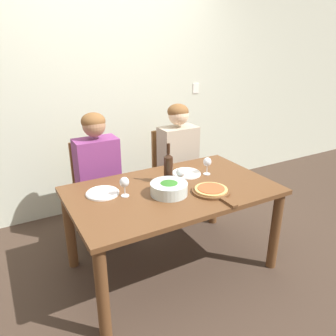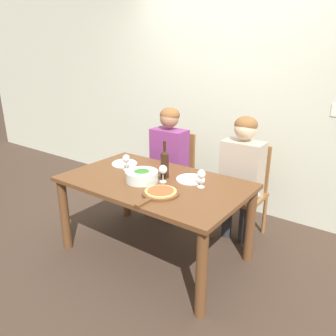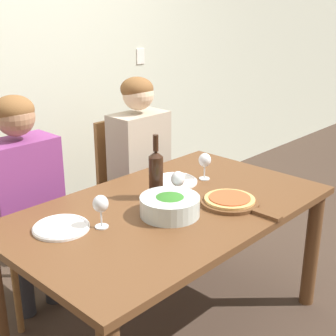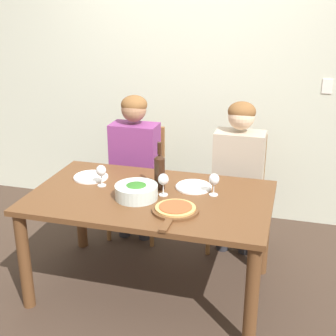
# 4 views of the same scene
# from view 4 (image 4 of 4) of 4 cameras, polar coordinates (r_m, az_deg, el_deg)

# --- Properties ---
(ground_plane) EXTENTS (40.00, 40.00, 0.00)m
(ground_plane) POSITION_cam_4_polar(r_m,az_deg,el_deg) (3.44, -1.99, -14.34)
(ground_plane) COLOR #3D2D23
(back_wall) EXTENTS (10.00, 0.06, 2.70)m
(back_wall) POSITION_cam_4_polar(r_m,az_deg,el_deg) (4.21, 3.60, 12.06)
(back_wall) COLOR beige
(back_wall) RESTS_ON ground
(dining_table) EXTENTS (1.58, 0.95, 0.72)m
(dining_table) POSITION_cam_4_polar(r_m,az_deg,el_deg) (3.13, -2.13, -5.09)
(dining_table) COLOR brown
(dining_table) RESTS_ON ground
(chair_left) EXTENTS (0.42, 0.42, 0.92)m
(chair_left) POSITION_cam_4_polar(r_m,az_deg,el_deg) (4.00, -3.51, -1.12)
(chair_left) COLOR brown
(chair_left) RESTS_ON ground
(chair_right) EXTENTS (0.42, 0.42, 0.92)m
(chair_right) POSITION_cam_4_polar(r_m,az_deg,el_deg) (3.83, 8.62, -2.38)
(chair_right) COLOR brown
(chair_right) RESTS_ON ground
(person_woman) EXTENTS (0.47, 0.51, 1.22)m
(person_woman) POSITION_cam_4_polar(r_m,az_deg,el_deg) (3.82, -4.13, 1.62)
(person_woman) COLOR #28282D
(person_woman) RESTS_ON ground
(person_man) EXTENTS (0.47, 0.51, 1.22)m
(person_man) POSITION_cam_4_polar(r_m,az_deg,el_deg) (3.64, 8.59, 0.43)
(person_man) COLOR #28282D
(person_man) RESTS_ON ground
(wine_bottle) EXTENTS (0.07, 0.07, 0.33)m
(wine_bottle) POSITION_cam_4_polar(r_m,az_deg,el_deg) (3.13, -1.04, -0.32)
(wine_bottle) COLOR black
(wine_bottle) RESTS_ON dining_table
(broccoli_bowl) EXTENTS (0.28, 0.28, 0.10)m
(broccoli_bowl) POSITION_cam_4_polar(r_m,az_deg,el_deg) (3.03, -3.87, -2.86)
(broccoli_bowl) COLOR silver
(broccoli_bowl) RESTS_ON dining_table
(dinner_plate_left) EXTENTS (0.25, 0.25, 0.02)m
(dinner_plate_left) POSITION_cam_4_polar(r_m,az_deg,el_deg) (3.40, -9.38, -1.06)
(dinner_plate_left) COLOR white
(dinner_plate_left) RESTS_ON dining_table
(dinner_plate_right) EXTENTS (0.25, 0.25, 0.02)m
(dinner_plate_right) POSITION_cam_4_polar(r_m,az_deg,el_deg) (3.20, 3.15, -2.28)
(dinner_plate_right) COLOR white
(dinner_plate_right) RESTS_ON dining_table
(pizza_on_board) EXTENTS (0.29, 0.43, 0.04)m
(pizza_on_board) POSITION_cam_4_polar(r_m,az_deg,el_deg) (2.84, 0.87, -5.12)
(pizza_on_board) COLOR brown
(pizza_on_board) RESTS_ON dining_table
(wine_glass_left) EXTENTS (0.07, 0.07, 0.15)m
(wine_glass_left) POSITION_cam_4_polar(r_m,az_deg,el_deg) (3.22, -8.16, -0.44)
(wine_glass_left) COLOR silver
(wine_glass_left) RESTS_ON dining_table
(wine_glass_right) EXTENTS (0.07, 0.07, 0.15)m
(wine_glass_right) POSITION_cam_4_polar(r_m,az_deg,el_deg) (3.06, 5.63, -1.51)
(wine_glass_right) COLOR silver
(wine_glass_right) RESTS_ON dining_table
(wine_glass_centre) EXTENTS (0.07, 0.07, 0.15)m
(wine_glass_centre) POSITION_cam_4_polar(r_m,az_deg,el_deg) (3.04, -0.58, -1.52)
(wine_glass_centre) COLOR silver
(wine_glass_centre) RESTS_ON dining_table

